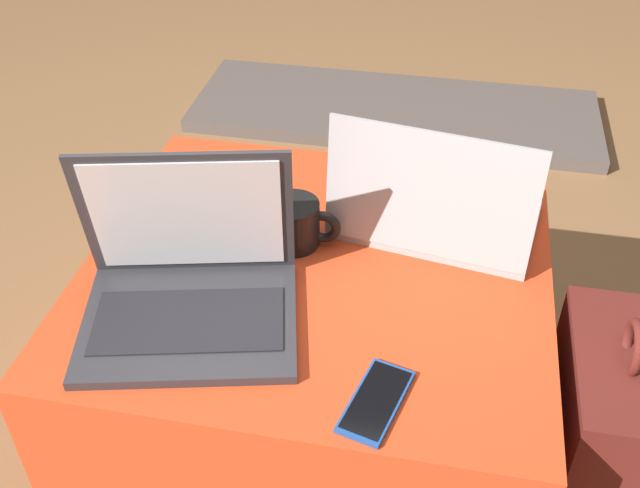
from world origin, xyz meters
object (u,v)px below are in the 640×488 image
backpack (603,447)px  laptop_far (434,211)px  coffee_mug (296,224)px  cell_phone (376,401)px  laptop_near (189,284)px

backpack → laptop_far: bearing=54.5°
backpack → coffee_mug: size_ratio=3.77×
backpack → coffee_mug: coffee_mug is taller
cell_phone → backpack: backpack is taller
laptop_near → backpack: bearing=-9.7°
laptop_far → cell_phone: bearing=92.7°
laptop_near → coffee_mug: 0.24m
laptop_far → backpack: bearing=153.8°
laptop_near → backpack: 0.76m
laptop_far → backpack: laptop_far is taller
laptop_near → cell_phone: bearing=-36.1°
laptop_near → laptop_far: 0.46m
laptop_far → backpack: size_ratio=0.79×
backpack → laptop_near: bearing=93.4°
cell_phone → coffee_mug: 0.39m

